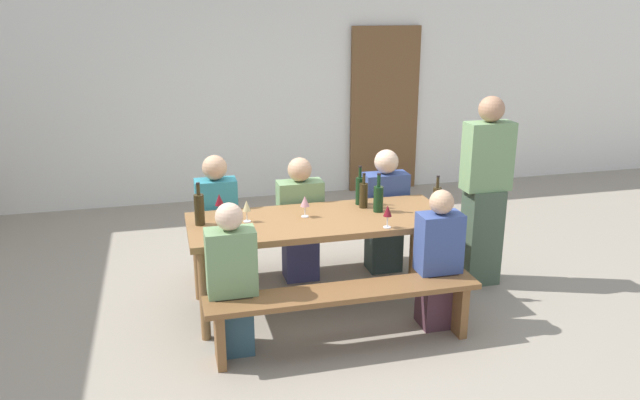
{
  "coord_description": "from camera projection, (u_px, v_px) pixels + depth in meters",
  "views": [
    {
      "loc": [
        -1.16,
        -4.57,
        2.39
      ],
      "look_at": [
        0.0,
        0.0,
        0.9
      ],
      "focal_mm": 35.45,
      "sensor_mm": 36.0,
      "label": 1
    }
  ],
  "objects": [
    {
      "name": "back_wall",
      "position": [
        255.0,
        69.0,
        7.7
      ],
      "size": [
        14.0,
        0.2,
        3.2
      ],
      "primitive_type": "cube",
      "color": "silver",
      "rests_on": "ground"
    },
    {
      "name": "wooden_door",
      "position": [
        384.0,
        110.0,
        8.12
      ],
      "size": [
        0.9,
        0.06,
        2.1
      ],
      "primitive_type": "cube",
      "color": "brown",
      "rests_on": "ground"
    },
    {
      "name": "wine_bottle_2",
      "position": [
        199.0,
        209.0,
        4.81
      ],
      "size": [
        0.08,
        0.08,
        0.33
      ],
      "color": "#332814",
      "rests_on": "tasting_table"
    },
    {
      "name": "seated_guest_far_1",
      "position": [
        300.0,
        222.0,
        5.56
      ],
      "size": [
        0.39,
        0.24,
        1.11
      ],
      "rotation": [
        0.0,
        0.0,
        -1.57
      ],
      "color": "#3D3E6E",
      "rests_on": "ground"
    },
    {
      "name": "wine_bottle_1",
      "position": [
        364.0,
        195.0,
        5.22
      ],
      "size": [
        0.07,
        0.07,
        0.29
      ],
      "color": "#332814",
      "rests_on": "tasting_table"
    },
    {
      "name": "wine_glass_2",
      "position": [
        219.0,
        200.0,
        4.99
      ],
      "size": [
        0.07,
        0.07,
        0.19
      ],
      "color": "silver",
      "rests_on": "tasting_table"
    },
    {
      "name": "standing_host",
      "position": [
        485.0,
        195.0,
        5.4
      ],
      "size": [
        0.4,
        0.24,
        1.65
      ],
      "rotation": [
        0.0,
        0.0,
        3.14
      ],
      "color": "#415542",
      "rests_on": "ground"
    },
    {
      "name": "seated_guest_near_1",
      "position": [
        438.0,
        263.0,
        4.74
      ],
      "size": [
        0.32,
        0.24,
        1.08
      ],
      "rotation": [
        0.0,
        0.0,
        1.57
      ],
      "color": "#4B2C37",
      "rests_on": "ground"
    },
    {
      "name": "ground_plane",
      "position": [
        320.0,
        304.0,
        5.22
      ],
      "size": [
        24.0,
        24.0,
        0.0
      ],
      "primitive_type": "plane",
      "color": "gray"
    },
    {
      "name": "seated_guest_near_0",
      "position": [
        232.0,
        283.0,
        4.37
      ],
      "size": [
        0.34,
        0.24,
        1.11
      ],
      "rotation": [
        0.0,
        0.0,
        1.57
      ],
      "color": "#2F4F5F",
      "rests_on": "ground"
    },
    {
      "name": "wine_bottle_0",
      "position": [
        360.0,
        190.0,
        5.3
      ],
      "size": [
        0.07,
        0.07,
        0.33
      ],
      "color": "#143319",
      "rests_on": "tasting_table"
    },
    {
      "name": "wine_bottle_3",
      "position": [
        437.0,
        199.0,
        5.09
      ],
      "size": [
        0.07,
        0.07,
        0.31
      ],
      "color": "#332814",
      "rests_on": "tasting_table"
    },
    {
      "name": "bench_far",
      "position": [
        301.0,
        234.0,
        5.76
      ],
      "size": [
        1.97,
        0.3,
        0.45
      ],
      "color": "brown",
      "rests_on": "ground"
    },
    {
      "name": "wine_bottle_4",
      "position": [
        378.0,
        198.0,
        5.11
      ],
      "size": [
        0.08,
        0.08,
        0.32
      ],
      "color": "#143319",
      "rests_on": "tasting_table"
    },
    {
      "name": "wine_glass_1",
      "position": [
        305.0,
        202.0,
        4.99
      ],
      "size": [
        0.07,
        0.07,
        0.17
      ],
      "color": "silver",
      "rests_on": "tasting_table"
    },
    {
      "name": "bench_near",
      "position": [
        344.0,
        302.0,
        4.46
      ],
      "size": [
        1.97,
        0.3,
        0.45
      ],
      "color": "brown",
      "rests_on": "ground"
    },
    {
      "name": "tasting_table",
      "position": [
        320.0,
        227.0,
        5.02
      ],
      "size": [
        2.07,
        0.8,
        0.75
      ],
      "color": "olive",
      "rests_on": "ground"
    },
    {
      "name": "seated_guest_far_2",
      "position": [
        385.0,
        214.0,
        5.74
      ],
      "size": [
        0.4,
        0.24,
        1.14
      ],
      "rotation": [
        0.0,
        0.0,
        -1.57
      ],
      "color": "#2C3B38",
      "rests_on": "ground"
    },
    {
      "name": "wine_glass_0",
      "position": [
        247.0,
        207.0,
        4.87
      ],
      "size": [
        0.06,
        0.06,
        0.18
      ],
      "color": "silver",
      "rests_on": "tasting_table"
    },
    {
      "name": "seated_guest_far_0",
      "position": [
        218.0,
        225.0,
        5.38
      ],
      "size": [
        0.35,
        0.24,
        1.18
      ],
      "rotation": [
        0.0,
        0.0,
        -1.57
      ],
      "color": "#3F4443",
      "rests_on": "ground"
    },
    {
      "name": "wine_glass_3",
      "position": [
        388.0,
        212.0,
        4.75
      ],
      "size": [
        0.07,
        0.07,
        0.18
      ],
      "color": "silver",
      "rests_on": "tasting_table"
    }
  ]
}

